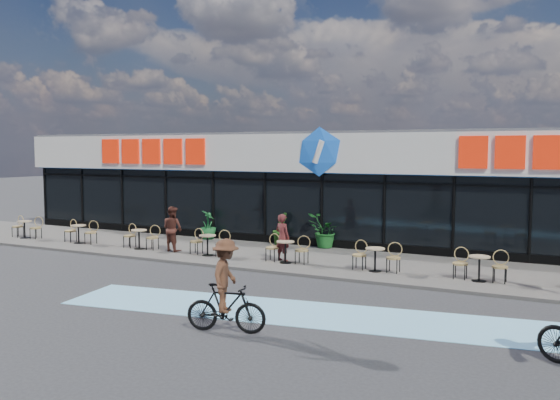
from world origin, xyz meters
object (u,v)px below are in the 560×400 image
Objects in this scene: patron_left at (283,237)px; potted_plant_left at (208,225)px; bistro_set_0 at (26,227)px; potted_plant_right at (324,231)px; patron_right at (173,229)px; potted_plant_mid at (280,229)px.

potted_plant_left is at bearing -13.13° from patron_left.
bistro_set_0 is 12.19m from patron_left.
patron_left reaches higher than bistro_set_0.
patron_left reaches higher than potted_plant_right.
potted_plant_right is at bearing 14.80° from bistro_set_0.
patron_right is (0.44, -3.06, 0.23)m from potted_plant_left.
potted_plant_mid is at bearing -122.06° from patron_right.
potted_plant_right is (12.43, 3.28, 0.21)m from bistro_set_0.
patron_left is (4.98, -2.97, 0.20)m from potted_plant_left.
potted_plant_right is 5.75m from patron_right.
patron_left is (1.63, -3.08, 0.17)m from potted_plant_mid.
patron_left is at bearing -30.83° from potted_plant_left.
potted_plant_left is 5.80m from patron_left.
potted_plant_right is 3.12m from patron_left.
potted_plant_mid is 0.96× the size of potted_plant_right.
bistro_set_0 is 1.16× the size of potted_plant_right.
patron_right reaches higher than potted_plant_left.
potted_plant_mid is 3.49m from patron_left.
patron_left is at bearing -94.62° from potted_plant_right.
potted_plant_mid is (3.35, 0.11, 0.03)m from potted_plant_left.
patron_right reaches higher than bistro_set_0.
potted_plant_mid is at bearing -179.43° from potted_plant_right.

